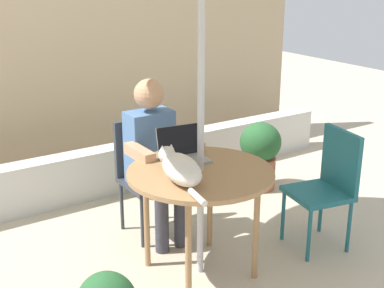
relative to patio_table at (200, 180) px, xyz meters
name	(u,v)px	position (x,y,z in m)	size (l,w,h in m)	color
ground_plane	(200,271)	(0.00, 0.00, -0.67)	(14.00, 14.00, 0.00)	#BCAD93
fence_back	(67,80)	(0.00, 2.33, 0.25)	(5.51, 0.08, 1.84)	tan
planter_wall_low	(104,171)	(0.00, 1.56, -0.46)	(4.96, 0.20, 0.43)	beige
patio_table	(200,180)	(0.00, 0.00, 0.00)	(0.95, 0.95, 0.74)	#9E754C
chair_occupied	(145,167)	(0.00, 0.76, -0.16)	(0.40, 0.40, 0.88)	#33383F
chair_empty	(328,180)	(0.99, -0.18, -0.16)	(0.47, 0.47, 0.88)	#1E606B
person_seated	(155,152)	(0.00, 0.60, 0.01)	(0.48, 0.48, 1.22)	#4C72A5
laptop	(181,150)	(0.01, 0.25, 0.13)	(0.33, 0.29, 0.21)	gray
cat	(180,168)	(-0.20, -0.08, 0.15)	(0.24, 0.65, 0.17)	silver
potted_plant_near_fence	(158,159)	(0.40, 1.27, -0.33)	(0.34, 0.34, 0.64)	#33383D
potted_plant_corner	(260,152)	(1.26, 0.89, -0.32)	(0.38, 0.38, 0.63)	#9E5138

